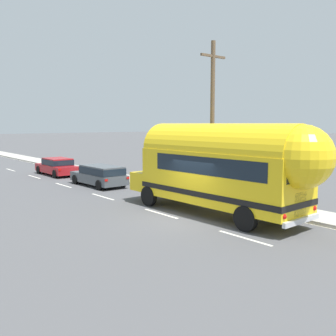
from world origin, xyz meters
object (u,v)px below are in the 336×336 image
(painted_bus, at_px, (225,165))
(car_lead, at_px, (100,174))
(car_second, at_px, (57,166))
(utility_pole, at_px, (212,118))

(painted_bus, height_order, car_lead, painted_bus)
(painted_bus, bearing_deg, car_second, 89.96)
(painted_bus, bearing_deg, car_lead, 90.33)
(painted_bus, relative_size, car_lead, 2.27)
(utility_pole, bearing_deg, painted_bus, -128.29)
(car_lead, bearing_deg, painted_bus, -89.67)
(car_lead, height_order, car_second, same)
(utility_pole, bearing_deg, car_second, 100.26)
(car_lead, bearing_deg, utility_pole, -70.23)
(utility_pole, bearing_deg, car_lead, 109.77)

